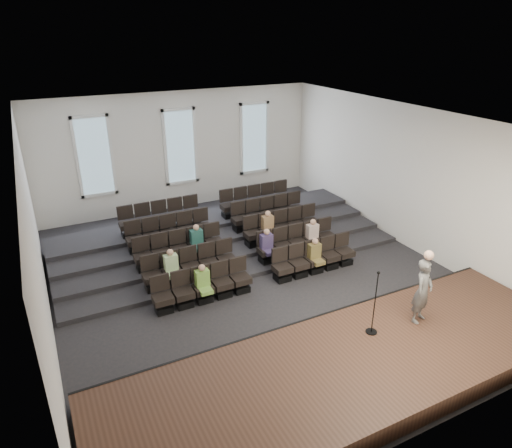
{
  "coord_description": "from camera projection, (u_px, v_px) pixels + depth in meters",
  "views": [
    {
      "loc": [
        -5.66,
        -11.44,
        7.45
      ],
      "look_at": [
        0.34,
        0.5,
        1.59
      ],
      "focal_mm": 32.0,
      "sensor_mm": 36.0,
      "label": 1
    }
  ],
  "objects": [
    {
      "name": "windows",
      "position": [
        180.0,
        147.0,
        19.28
      ],
      "size": [
        8.44,
        0.1,
        3.24
      ],
      "color": "white",
      "rests_on": "wall_back"
    },
    {
      "name": "seating_rows",
      "position": [
        233.0,
        239.0,
        15.67
      ],
      "size": [
        6.8,
        4.7,
        1.67
      ],
      "color": "black",
      "rests_on": "ground"
    },
    {
      "name": "mic_stand",
      "position": [
        373.0,
        315.0,
        11.02
      ],
      "size": [
        0.29,
        0.29,
        1.72
      ],
      "color": "black",
      "rests_on": "stage"
    },
    {
      "name": "wall_back",
      "position": [
        180.0,
        151.0,
        19.42
      ],
      "size": [
        12.0,
        0.04,
        5.0
      ],
      "primitive_type": "cube",
      "color": "white",
      "rests_on": "ground"
    },
    {
      "name": "speaker",
      "position": [
        423.0,
        291.0,
        11.35
      ],
      "size": [
        0.73,
        0.61,
        1.72
      ],
      "primitive_type": "imported",
      "rotation": [
        0.0,
        0.0,
        0.36
      ],
      "color": "#585653",
      "rests_on": "stage"
    },
    {
      "name": "wall_front",
      "position": [
        432.0,
        334.0,
        7.93
      ],
      "size": [
        12.0,
        0.04,
        5.0
      ],
      "primitive_type": "cube",
      "color": "white",
      "rests_on": "ground"
    },
    {
      "name": "audience",
      "position": [
        250.0,
        247.0,
        14.76
      ],
      "size": [
        5.45,
        2.64,
        1.1
      ],
      "color": "#77AA44",
      "rests_on": "seating_rows"
    },
    {
      "name": "wall_left",
      "position": [
        34.0,
        244.0,
        11.2
      ],
      "size": [
        0.04,
        14.0,
        5.0
      ],
      "primitive_type": "cube",
      "color": "white",
      "rests_on": "ground"
    },
    {
      "name": "ground",
      "position": [
        253.0,
        277.0,
        14.68
      ],
      "size": [
        14.0,
        14.0,
        0.0
      ],
      "primitive_type": "plane",
      "color": "black",
      "rests_on": "ground"
    },
    {
      "name": "stage_lip",
      "position": [
        310.0,
        326.0,
        11.86
      ],
      "size": [
        11.8,
        0.06,
        0.52
      ],
      "primitive_type": "cube",
      "color": "black",
      "rests_on": "ground"
    },
    {
      "name": "stage",
      "position": [
        353.0,
        368.0,
        10.41
      ],
      "size": [
        11.8,
        3.6,
        0.5
      ],
      "primitive_type": "cube",
      "color": "#40271B",
      "rests_on": "ground"
    },
    {
      "name": "ceiling",
      "position": [
        253.0,
        120.0,
        12.67
      ],
      "size": [
        12.0,
        14.0,
        0.02
      ],
      "primitive_type": "cube",
      "color": "white",
      "rests_on": "ground"
    },
    {
      "name": "wall_right",
      "position": [
        405.0,
        177.0,
        16.15
      ],
      "size": [
        0.04,
        14.0,
        5.0
      ],
      "primitive_type": "cube",
      "color": "white",
      "rests_on": "ground"
    },
    {
      "name": "risers",
      "position": [
        216.0,
        234.0,
        17.19
      ],
      "size": [
        11.8,
        4.8,
        0.6
      ],
      "color": "black",
      "rests_on": "ground"
    }
  ]
}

